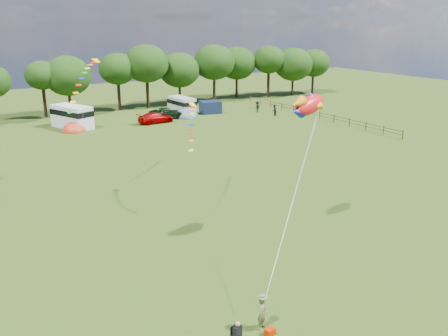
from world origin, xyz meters
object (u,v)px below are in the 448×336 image
campervan_d (182,105)px  fish_kite (307,105)px  tent_orange (74,131)px  camp_chair (237,332)px  campervan_c (72,116)px  walker_b (257,107)px  kite_flyer (262,313)px  car_d (168,113)px  tent_greyblue (186,117)px  car_c (156,118)px  walker_a (274,110)px

campervan_d → fish_kite: (-13.19, -44.10, 7.53)m
tent_orange → fish_kite: bearing=-83.6°
campervan_d → camp_chair: size_ratio=3.97×
campervan_c → tent_orange: bearing=147.3°
fish_kite → walker_b: fish_kite is taller
kite_flyer → camp_chair: size_ratio=1.23×
kite_flyer → camp_chair: kite_flyer is taller
tent_orange → car_d: bearing=6.4°
campervan_c → camp_chair: (-6.73, -51.11, -0.81)m
tent_greyblue → fish_kite: bearing=-106.8°
campervan_d → tent_greyblue: bearing=162.4°
car_c → tent_greyblue: 5.83m
campervan_c → tent_greyblue: campervan_c is taller
tent_orange → fish_kite: (4.56, -40.42, 8.91)m
camp_chair → campervan_c: bearing=67.5°
car_d → walker_b: walker_b is taller
campervan_c → camp_chair: 51.56m
kite_flyer → tent_orange: bearing=51.8°
car_d → fish_kite: size_ratio=1.61×
camp_chair → walker_a: 55.93m
walker_a → tent_greyblue: bearing=-44.5°
campervan_c → tent_greyblue: 16.68m
camp_chair → walker_a: bearing=36.1°
car_d → camp_chair: bearing=174.2°
tent_orange → walker_a: walker_a is taller
tent_greyblue → walker_a: walker_a is taller
car_c → car_d: 3.66m
car_d → camp_chair: 54.37m
campervan_d → camp_chair: bearing=152.1°
car_c → walker_b: (17.10, -0.73, 0.12)m
tent_greyblue → camp_chair: (-23.26, -49.56, 0.80)m
campervan_d → fish_kite: 46.64m
car_c → walker_a: size_ratio=2.87×
fish_kite → walker_b: bearing=44.6°
campervan_d → walker_a: 14.27m
tent_greyblue → walker_b: (11.49, -2.17, 0.85)m
campervan_c → campervan_d: 17.30m
car_c → walker_a: 18.08m
car_d → campervan_d: 4.05m
campervan_d → tent_greyblue: (-0.72, -2.85, -1.38)m
tent_greyblue → campervan_c: bearing=174.6°
car_c → camp_chair: car_c is taller
campervan_c → kite_flyer: campervan_c is taller
car_c → tent_orange: car_c is taller
campervan_c → fish_kite: size_ratio=1.93×
camp_chair → fish_kite: (10.79, 8.31, 8.12)m
camp_chair → fish_kite: fish_kite is taller
kite_flyer → walker_b: (32.92, 46.82, 0.03)m
fish_kite → car_c: bearing=66.3°
tent_orange → fish_kite: 41.65m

